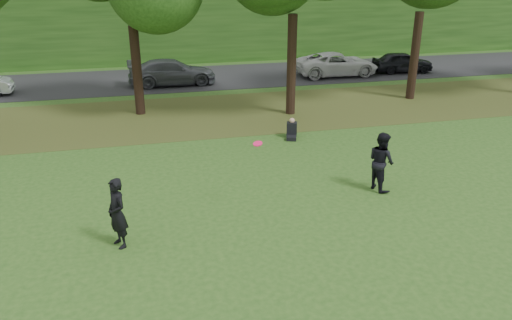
{
  "coord_description": "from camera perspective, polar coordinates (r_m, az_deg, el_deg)",
  "views": [
    {
      "loc": [
        -2.89,
        -9.77,
        6.92
      ],
      "look_at": [
        0.29,
        3.73,
        1.3
      ],
      "focal_mm": 35.0,
      "sensor_mm": 36.0,
      "label": 1
    }
  ],
  "objects": [
    {
      "name": "seated_person",
      "position": [
        20.69,
        4.1,
        3.38
      ],
      "size": [
        0.62,
        0.82,
        0.83
      ],
      "rotation": [
        0.0,
        0.0,
        -0.32
      ],
      "color": "black",
      "rests_on": "ground"
    },
    {
      "name": "player_left",
      "position": [
        13.15,
        -15.58,
        -5.89
      ],
      "size": [
        0.71,
        0.81,
        1.87
      ],
      "primitive_type": "imported",
      "rotation": [
        0.0,
        0.0,
        -1.09
      ],
      "color": "black",
      "rests_on": "ground"
    },
    {
      "name": "player_right",
      "position": [
        16.28,
        14.12,
        -0.13
      ],
      "size": [
        0.9,
        1.06,
        1.91
      ],
      "primitive_type": "imported",
      "rotation": [
        0.0,
        0.0,
        1.77
      ],
      "color": "black",
      "rests_on": "ground"
    },
    {
      "name": "far_hedge",
      "position": [
        37.14,
        -9.0,
        14.96
      ],
      "size": [
        70.0,
        3.0,
        5.0
      ],
      "primitive_type": "cube",
      "color": "#1D4313",
      "rests_on": "ground"
    },
    {
      "name": "parked_cars",
      "position": [
        30.19,
        -7.49,
        10.02
      ],
      "size": [
        36.75,
        2.88,
        1.46
      ],
      "color": "black",
      "rests_on": "street"
    },
    {
      "name": "ground",
      "position": [
        12.31,
        2.73,
        -12.16
      ],
      "size": [
        120.0,
        120.0,
        0.0
      ],
      "primitive_type": "plane",
      "color": "#244A17",
      "rests_on": "ground"
    },
    {
      "name": "frisbee",
      "position": [
        14.05,
        0.2,
        1.89
      ],
      "size": [
        0.36,
        0.36,
        0.11
      ],
      "color": "#FF155D",
      "rests_on": "ground"
    },
    {
      "name": "leaf_litter",
      "position": [
        23.97,
        -5.79,
        5.18
      ],
      "size": [
        60.0,
        7.0,
        0.01
      ],
      "primitive_type": "cube",
      "color": "#4F471C",
      "rests_on": "ground"
    },
    {
      "name": "street",
      "position": [
        31.66,
        -7.8,
        9.25
      ],
      "size": [
        70.0,
        7.0,
        0.02
      ],
      "primitive_type": "cube",
      "color": "black",
      "rests_on": "ground"
    }
  ]
}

